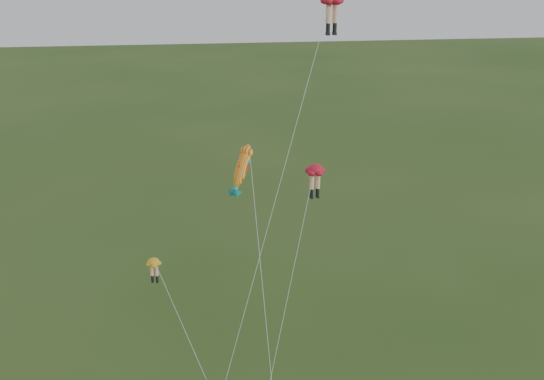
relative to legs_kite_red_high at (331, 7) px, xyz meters
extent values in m
cylinder|color=#F7BE92|center=(-0.13, 0.08, -0.44)|extent=(0.36, 0.36, 1.24)
cylinder|color=black|center=(-0.13, 0.08, -1.37)|extent=(0.28, 0.28, 0.62)
cube|color=black|center=(-0.13, 0.08, -1.77)|extent=(0.28, 0.40, 0.18)
cylinder|color=#F7BE92|center=(0.35, 0.19, -0.44)|extent=(0.36, 0.36, 1.24)
cylinder|color=black|center=(0.35, 0.19, -1.37)|extent=(0.28, 0.28, 0.62)
cube|color=black|center=(0.35, 0.19, -1.77)|extent=(0.28, 0.40, 0.18)
cylinder|color=silver|center=(-4.28, -5.24, -11.27)|extent=(8.82, 10.78, 24.38)
ellipsoid|color=red|center=(-1.50, -3.84, -10.03)|extent=(1.61, 1.61, 0.70)
cylinder|color=#F7BE92|center=(-1.71, -3.87, -10.86)|extent=(0.31, 0.31, 1.07)
cylinder|color=black|center=(-1.71, -3.87, -11.67)|extent=(0.24, 0.24, 0.54)
cube|color=black|center=(-1.71, -3.87, -12.01)|extent=(0.22, 0.34, 0.16)
cylinder|color=#F7BE92|center=(-1.29, -3.81, -10.86)|extent=(0.31, 0.31, 1.07)
cylinder|color=black|center=(-1.29, -3.81, -11.67)|extent=(0.24, 0.24, 0.54)
cube|color=black|center=(-1.29, -3.81, -12.01)|extent=(0.22, 0.34, 0.16)
cylinder|color=silver|center=(-3.72, -7.79, -16.57)|extent=(4.49, 7.93, 13.78)
ellipsoid|color=gold|center=(-12.26, -6.96, -14.60)|extent=(1.15, 1.15, 0.50)
cylinder|color=#F7BE92|center=(-12.41, -6.94, -15.18)|extent=(0.22, 0.22, 0.76)
cylinder|color=black|center=(-12.41, -6.94, -15.75)|extent=(0.17, 0.17, 0.38)
cube|color=black|center=(-12.41, -6.94, -16.00)|extent=(0.16, 0.24, 0.11)
cylinder|color=#F7BE92|center=(-12.11, -6.99, -15.18)|extent=(0.22, 0.22, 0.76)
cylinder|color=black|center=(-12.11, -6.99, -15.75)|extent=(0.17, 0.17, 0.38)
cube|color=black|center=(-12.11, -6.99, -16.00)|extent=(0.16, 0.24, 0.11)
cylinder|color=silver|center=(-10.18, -9.64, -18.91)|extent=(4.20, 5.40, 9.12)
ellipsoid|color=yellow|center=(-6.36, -4.01, -9.51)|extent=(2.16, 2.71, 2.95)
sphere|color=yellow|center=(-6.36, -4.01, -9.51)|extent=(1.43, 1.55, 1.27)
cone|color=teal|center=(-6.36, -4.01, -9.51)|extent=(1.24, 1.40, 1.17)
cone|color=teal|center=(-6.36, -4.01, -9.51)|extent=(1.24, 1.40, 1.17)
cone|color=teal|center=(-6.36, -4.01, -9.51)|extent=(0.70, 0.79, 0.66)
cone|color=teal|center=(-6.36, -4.01, -9.51)|extent=(0.70, 0.79, 0.66)
cone|color=#AF2512|center=(-6.36, -4.01, -9.51)|extent=(0.73, 0.80, 0.66)
cylinder|color=silver|center=(-5.72, -7.29, -16.48)|extent=(1.33, 6.58, 13.96)
camera|label=1|loc=(-8.81, -40.98, 4.00)|focal=40.00mm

